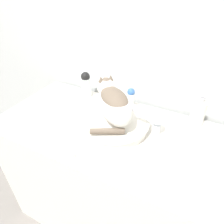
% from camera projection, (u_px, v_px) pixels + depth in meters
% --- Properties ---
extents(wall_back, '(8.00, 0.05, 2.40)m').
position_uv_depth(wall_back, '(141.00, 48.00, 1.13)').
color(wall_back, silver).
rests_on(wall_back, ground_plane).
extents(vanity_counter, '(1.28, 0.61, 0.87)m').
position_uv_depth(vanity_counter, '(112.00, 180.00, 1.30)').
color(vanity_counter, white).
rests_on(vanity_counter, ground_plane).
extents(sink_basin, '(0.37, 0.37, 0.06)m').
position_uv_depth(sink_basin, '(113.00, 122.00, 1.05)').
color(sink_basin, white).
rests_on(sink_basin, vanity_counter).
extents(cat, '(0.31, 0.32, 0.19)m').
position_uv_depth(cat, '(113.00, 102.00, 0.99)').
color(cat, silver).
rests_on(cat, sink_basin).
extents(faucet, '(0.16, 0.07, 0.15)m').
position_uv_depth(faucet, '(155.00, 122.00, 0.98)').
color(faucet, silver).
rests_on(faucet, vanity_counter).
extents(soap_pump_bottle, '(0.07, 0.07, 0.19)m').
position_uv_depth(soap_pump_bottle, '(198.00, 114.00, 1.03)').
color(soap_pump_bottle, silver).
rests_on(soap_pump_bottle, vanity_counter).
extents(deodorant_stick, '(0.05, 0.05, 0.13)m').
position_uv_depth(deodorant_stick, '(131.00, 99.00, 1.18)').
color(deodorant_stick, silver).
rests_on(deodorant_stick, vanity_counter).
extents(lotion_bottle_white, '(0.06, 0.06, 0.17)m').
position_uv_depth(lotion_bottle_white, '(86.00, 85.00, 1.29)').
color(lotion_bottle_white, silver).
rests_on(lotion_bottle_white, vanity_counter).
extents(cream_tube, '(0.16, 0.06, 0.03)m').
position_uv_depth(cream_tube, '(63.00, 149.00, 0.92)').
color(cream_tube, silver).
rests_on(cream_tube, vanity_counter).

